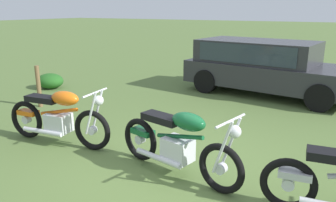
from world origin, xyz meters
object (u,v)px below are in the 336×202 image
(motorcycle_orange, at_px, (58,117))
(motorcycle_green, at_px, (178,143))
(car_charcoal, at_px, (263,63))
(shrub_low, at_px, (50,81))
(fence_post_wooden, at_px, (39,86))

(motorcycle_orange, height_order, motorcycle_green, same)
(motorcycle_green, relative_size, car_charcoal, 0.46)
(motorcycle_green, xyz_separation_m, shrub_low, (-5.69, 2.77, -0.26))
(car_charcoal, relative_size, fence_post_wooden, 4.62)
(shrub_low, bearing_deg, motorcycle_orange, -39.37)
(motorcycle_orange, relative_size, fence_post_wooden, 2.11)
(shrub_low, relative_size, fence_post_wooden, 0.82)
(motorcycle_green, relative_size, shrub_low, 2.59)
(motorcycle_orange, xyz_separation_m, car_charcoal, (2.11, 5.29, 0.35))
(motorcycle_orange, distance_m, motorcycle_green, 2.29)
(shrub_low, distance_m, fence_post_wooden, 1.94)
(car_charcoal, xyz_separation_m, fence_post_wooden, (-4.23, -3.93, -0.34))
(shrub_low, bearing_deg, car_charcoal, 24.36)
(shrub_low, xyz_separation_m, fence_post_wooden, (1.28, -1.43, 0.27))
(motorcycle_orange, bearing_deg, shrub_low, 133.55)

